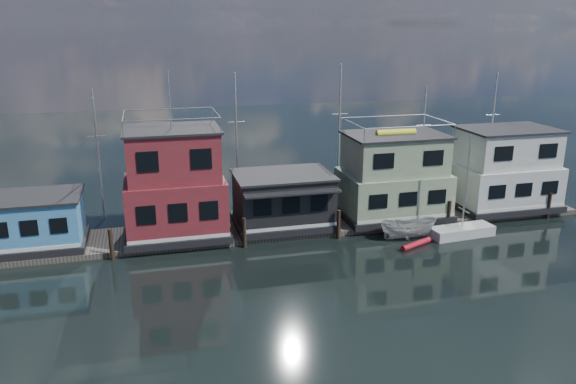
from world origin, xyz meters
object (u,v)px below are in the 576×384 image
object	(u,v)px
houseboat_red	(175,186)
day_sailer	(462,231)
houseboat_dark	(283,200)
motorboat	(408,229)
houseboat_white	(504,170)
dinghy_white	(400,230)
houseboat_blue	(36,222)
houseboat_green	(393,178)
red_kayak	(416,244)

from	to	relation	value
houseboat_red	day_sailer	xyz separation A→B (m)	(20.60, -4.63, -3.66)
houseboat_dark	motorboat	bearing A→B (deg)	-25.91
houseboat_white	dinghy_white	xyz separation A→B (m)	(-10.89, -3.59, -2.98)
houseboat_dark	motorboat	size ratio (longest dim) A/B	1.79
houseboat_blue	houseboat_green	bearing A→B (deg)	0.00
houseboat_dark	houseboat_white	bearing A→B (deg)	0.06
houseboat_green	motorboat	distance (m)	4.99
houseboat_dark	dinghy_white	distance (m)	9.05
houseboat_blue	dinghy_white	bearing A→B (deg)	-7.97
motorboat	day_sailer	distance (m)	4.17
motorboat	day_sailer	bearing A→B (deg)	-87.23
houseboat_green	houseboat_white	xyz separation A→B (m)	(10.00, -0.00, -0.01)
houseboat_dark	houseboat_white	world-z (taller)	houseboat_white
houseboat_white	dinghy_white	bearing A→B (deg)	-161.78
houseboat_green	houseboat_blue	bearing A→B (deg)	-180.00
houseboat_red	houseboat_dark	xyz separation A→B (m)	(8.00, -0.02, -1.69)
houseboat_white	day_sailer	xyz separation A→B (m)	(-6.40, -4.63, -3.09)
motorboat	houseboat_green	bearing A→B (deg)	2.31
houseboat_red	houseboat_green	distance (m)	17.01
motorboat	houseboat_blue	bearing A→B (deg)	90.57
houseboat_dark	houseboat_green	bearing A→B (deg)	0.12
houseboat_blue	houseboat_dark	world-z (taller)	houseboat_dark
houseboat_red	motorboat	size ratio (longest dim) A/B	2.87
houseboat_blue	dinghy_white	size ratio (longest dim) A/B	3.02
houseboat_dark	dinghy_white	size ratio (longest dim) A/B	3.50
houseboat_white	motorboat	xyz separation A→B (m)	(-10.53, -4.13, -2.74)
houseboat_red	day_sailer	distance (m)	21.43
houseboat_blue	motorboat	bearing A→B (deg)	-9.04
houseboat_red	motorboat	distance (m)	17.30
houseboat_red	motorboat	xyz separation A→B (m)	(16.47, -4.13, -3.31)
day_sailer	houseboat_white	bearing A→B (deg)	30.94
day_sailer	houseboat_dark	bearing A→B (deg)	154.97
dinghy_white	day_sailer	size ratio (longest dim) A/B	0.28
day_sailer	houseboat_blue	bearing A→B (deg)	166.33
houseboat_white	red_kayak	xyz separation A→B (m)	(-10.65, -5.72, -3.33)
houseboat_dark	dinghy_white	bearing A→B (deg)	-23.74
houseboat_white	red_kayak	size ratio (longest dim) A/B	2.97
houseboat_blue	houseboat_green	xyz separation A→B (m)	(26.50, 0.00, 1.34)
houseboat_white	houseboat_dark	bearing A→B (deg)	-179.94
red_kayak	dinghy_white	size ratio (longest dim) A/B	1.34
houseboat_green	motorboat	world-z (taller)	houseboat_green
motorboat	day_sailer	xyz separation A→B (m)	(4.13, -0.50, -0.36)
houseboat_blue	motorboat	size ratio (longest dim) A/B	1.55
houseboat_blue	houseboat_white	bearing A→B (deg)	0.00
dinghy_white	houseboat_blue	bearing A→B (deg)	75.56
houseboat_green	red_kayak	distance (m)	6.66
houseboat_white	day_sailer	size ratio (longest dim) A/B	1.09
houseboat_dark	houseboat_green	world-z (taller)	houseboat_green
houseboat_dark	houseboat_green	xyz separation A→B (m)	(9.00, 0.02, 1.13)
houseboat_blue	motorboat	distance (m)	26.34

